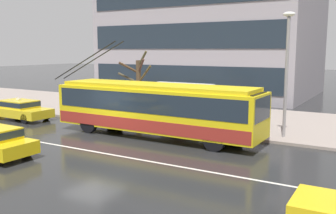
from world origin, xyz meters
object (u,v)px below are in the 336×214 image
object	(u,v)px
bus_shelter	(181,93)
street_lamp	(287,64)
pedestrian_approaching_curb	(172,94)
street_tree_bare	(138,82)
taxi_queued_behind_bus	(20,109)
pedestrian_at_shelter	(181,109)
trolleybus	(156,108)
pedestrian_walking_past	(208,106)

from	to	relation	value
bus_shelter	street_lamp	world-z (taller)	street_lamp
pedestrian_approaching_curb	street_tree_bare	distance (m)	3.70
taxi_queued_behind_bus	pedestrian_at_shelter	xyz separation A→B (m)	(10.39, 2.93, 0.42)
bus_shelter	pedestrian_approaching_curb	xyz separation A→B (m)	(-0.83, 0.40, -0.17)
trolleybus	pedestrian_approaching_curb	size ratio (longest dim) A/B	6.29
pedestrian_at_shelter	pedestrian_approaching_curb	size ratio (longest dim) A/B	0.82
taxi_queued_behind_bus	street_lamp	size ratio (longest dim) A/B	0.72
trolleybus	street_lamp	xyz separation A→B (m)	(5.98, 2.75, 2.32)
pedestrian_at_shelter	pedestrian_walking_past	distance (m)	2.07
bus_shelter	street_tree_bare	size ratio (longest dim) A/B	0.89
pedestrian_at_shelter	street_lamp	distance (m)	6.53
trolleybus	taxi_queued_behind_bus	size ratio (longest dim) A/B	2.82
taxi_queued_behind_bus	street_tree_bare	xyz separation A→B (m)	(5.72, 5.32, 1.61)
street_lamp	bus_shelter	bearing A→B (deg)	174.06
trolleybus	bus_shelter	size ratio (longest dim) A/B	3.31
trolleybus	pedestrian_walking_past	xyz separation A→B (m)	(0.96, 4.49, -0.42)
taxi_queued_behind_bus	pedestrian_approaching_curb	bearing A→B (deg)	24.08
trolleybus	bus_shelter	distance (m)	3.45
trolleybus	pedestrian_approaching_curb	bearing A→B (deg)	107.15
pedestrian_at_shelter	street_tree_bare	size ratio (longest dim) A/B	0.38
trolleybus	street_tree_bare	bearing A→B (deg)	132.58
trolleybus	bus_shelter	bearing A→B (deg)	95.74
taxi_queued_behind_bus	pedestrian_approaching_curb	distance (m)	10.10
taxi_queued_behind_bus	pedestrian_at_shelter	bearing A→B (deg)	15.72
street_lamp	street_tree_bare	world-z (taller)	street_lamp
pedestrian_approaching_curb	pedestrian_walking_past	bearing A→B (deg)	17.86
pedestrian_at_shelter	street_lamp	xyz separation A→B (m)	(5.93, 0.11, 2.74)
street_tree_bare	pedestrian_walking_past	bearing A→B (deg)	-5.51
pedestrian_walking_past	street_lamp	size ratio (longest dim) A/B	0.27
pedestrian_at_shelter	pedestrian_walking_past	world-z (taller)	pedestrian_at_shelter
trolleybus	pedestrian_walking_past	bearing A→B (deg)	77.92
taxi_queued_behind_bus	pedestrian_walking_past	size ratio (longest dim) A/B	2.72
bus_shelter	pedestrian_walking_past	world-z (taller)	bus_shelter
trolleybus	pedestrian_approaching_curb	distance (m)	3.99
trolleybus	pedestrian_at_shelter	size ratio (longest dim) A/B	7.66
street_lamp	taxi_queued_behind_bus	bearing A→B (deg)	-169.45
pedestrian_at_shelter	street_lamp	size ratio (longest dim) A/B	0.27
trolleybus	street_tree_bare	size ratio (longest dim) A/B	2.93
taxi_queued_behind_bus	pedestrian_at_shelter	world-z (taller)	pedestrian_at_shelter
pedestrian_walking_past	street_tree_bare	bearing A→B (deg)	174.49
taxi_queued_behind_bus	bus_shelter	world-z (taller)	bus_shelter
trolleybus	street_tree_bare	distance (m)	6.88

